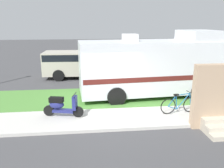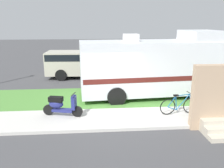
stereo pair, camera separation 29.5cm
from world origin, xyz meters
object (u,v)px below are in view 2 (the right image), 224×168
object	(u,v)px
motorhome_rv	(153,66)
bicycle	(179,105)
pickup_truck_near	(79,64)
scooter	(61,105)
bottle_green	(194,116)

from	to	relation	value
motorhome_rv	bicycle	world-z (taller)	motorhome_rv
pickup_truck_near	scooter	bearing A→B (deg)	-92.43
bicycle	scooter	bearing A→B (deg)	177.87
bicycle	pickup_truck_near	bearing A→B (deg)	121.98
scooter	bicycle	distance (m)	4.86
motorhome_rv	bottle_green	xyz separation A→B (m)	(0.88, -3.28, -1.38)
pickup_truck_near	bottle_green	bearing A→B (deg)	-57.68
motorhome_rv	scooter	bearing A→B (deg)	-149.75
scooter	bottle_green	xyz separation A→B (m)	(5.26, -0.73, -0.35)
motorhome_rv	bottle_green	distance (m)	3.67
motorhome_rv	bicycle	bearing A→B (deg)	-80.13
scooter	bottle_green	bearing A→B (deg)	-7.91
bicycle	bottle_green	bearing A→B (deg)	-53.39
motorhome_rv	pickup_truck_near	bearing A→B (deg)	131.82
bottle_green	scooter	bearing A→B (deg)	172.09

